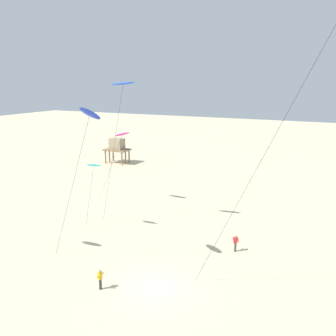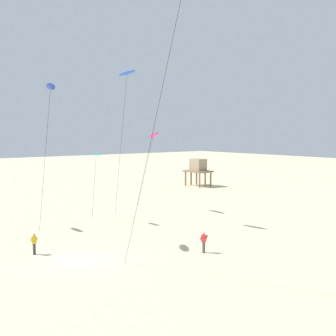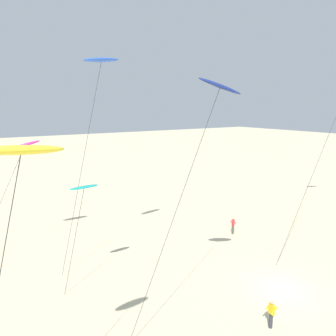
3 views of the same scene
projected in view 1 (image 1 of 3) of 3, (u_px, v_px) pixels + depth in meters
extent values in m
plane|color=beige|center=(155.00, 287.00, 28.49)|extent=(260.00, 260.00, 0.00)
ellipsoid|color=#D8339E|center=(122.00, 134.00, 45.95)|extent=(2.66, 1.23, 1.01)
cylinder|color=#262626|center=(111.00, 168.00, 48.18)|extent=(4.29, 0.57, 9.10)
ellipsoid|color=navy|center=(90.00, 113.00, 28.17)|extent=(2.61, 1.33, 1.09)
cylinder|color=#262626|center=(71.00, 190.00, 31.15)|extent=(5.28, 0.70, 13.28)
cylinder|color=#262626|center=(273.00, 138.00, 23.72)|extent=(11.07, 1.44, 24.32)
ellipsoid|color=blue|center=(123.00, 84.00, 36.90)|extent=(2.78, 0.92, 0.62)
cylinder|color=#262626|center=(112.00, 157.00, 39.69)|extent=(3.59, 0.48, 15.44)
ellipsoid|color=teal|center=(94.00, 165.00, 37.84)|extent=(1.89, 0.48, 0.23)
cylinder|color=#262626|center=(90.00, 197.00, 39.13)|extent=(1.66, 0.24, 7.17)
cylinder|color=#33333D|center=(100.00, 284.00, 28.14)|extent=(0.22, 0.22, 0.88)
cube|color=gold|center=(100.00, 276.00, 27.96)|extent=(0.26, 0.37, 0.58)
sphere|color=tan|center=(100.00, 271.00, 27.87)|extent=(0.20, 0.20, 0.20)
cylinder|color=gold|center=(98.00, 276.00, 27.78)|extent=(0.51, 0.18, 0.39)
cylinder|color=gold|center=(102.00, 274.00, 28.13)|extent=(0.51, 0.18, 0.39)
cylinder|color=#4C4738|center=(235.00, 247.00, 34.37)|extent=(0.22, 0.22, 0.88)
cube|color=red|center=(236.00, 240.00, 34.20)|extent=(0.39, 0.34, 0.58)
sphere|color=tan|center=(236.00, 236.00, 34.11)|extent=(0.20, 0.20, 0.20)
cylinder|color=red|center=(238.00, 239.00, 34.20)|extent=(0.32, 0.48, 0.39)
cylinder|color=red|center=(233.00, 240.00, 34.18)|extent=(0.32, 0.48, 0.39)
cylinder|color=#846647|center=(106.00, 157.00, 70.75)|extent=(0.28, 0.28, 2.53)
cylinder|color=#846647|center=(122.00, 159.00, 69.16)|extent=(0.28, 0.28, 2.53)
cylinder|color=#846647|center=(113.00, 155.00, 73.05)|extent=(0.28, 0.28, 2.53)
cylinder|color=#846647|center=(129.00, 156.00, 71.46)|extent=(0.28, 0.28, 2.53)
cylinder|color=#846647|center=(109.00, 156.00, 71.90)|extent=(0.28, 0.28, 2.53)
cylinder|color=#846647|center=(126.00, 158.00, 70.31)|extent=(0.28, 0.28, 2.53)
cube|color=#846647|center=(117.00, 150.00, 70.78)|extent=(4.71, 3.28, 0.24)
cube|color=#9E896B|center=(117.00, 144.00, 70.50)|extent=(2.59, 1.97, 2.09)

